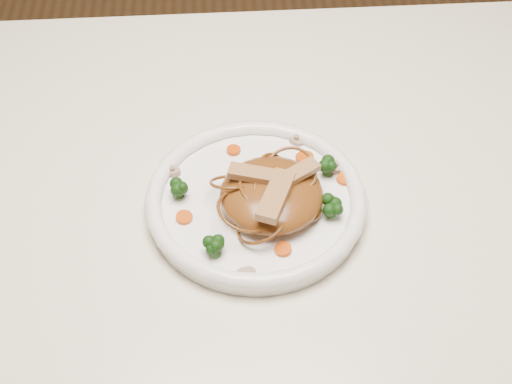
{
  "coord_description": "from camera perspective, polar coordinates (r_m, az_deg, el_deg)",
  "views": [
    {
      "loc": [
        -0.03,
        -0.59,
        1.4
      ],
      "look_at": [
        0.0,
        -0.02,
        0.78
      ],
      "focal_mm": 50.28,
      "sensor_mm": 36.0,
      "label": 1
    }
  ],
  "objects": [
    {
      "name": "chicken_a",
      "position": [
        0.83,
        3.24,
        1.46
      ],
      "size": [
        0.06,
        0.05,
        0.01
      ],
      "primitive_type": "cube",
      "rotation": [
        0.0,
        0.0,
        0.57
      ],
      "color": "tan",
      "rests_on": "noodle_mound"
    },
    {
      "name": "carrot_4",
      "position": [
        0.8,
        2.16,
        -4.58
      ],
      "size": [
        0.03,
        0.03,
        0.0
      ],
      "primitive_type": "cylinder",
      "rotation": [
        0.0,
        0.0,
        -0.41
      ],
      "color": "#B64506",
      "rests_on": "plate"
    },
    {
      "name": "carrot_1",
      "position": [
        0.84,
        -5.73,
        -2.02
      ],
      "size": [
        0.02,
        0.02,
        0.0
      ],
      "primitive_type": "cylinder",
      "rotation": [
        0.0,
        0.0,
        -0.11
      ],
      "color": "#B64506",
      "rests_on": "plate"
    },
    {
      "name": "carrot_0",
      "position": [
        0.9,
        3.89,
        2.75
      ],
      "size": [
        0.03,
        0.03,
        0.0
      ],
      "primitive_type": "cylinder",
      "rotation": [
        0.0,
        0.0,
        -0.18
      ],
      "color": "#B64506",
      "rests_on": "plate"
    },
    {
      "name": "broccoli_2",
      "position": [
        0.79,
        -3.29,
        -4.34
      ],
      "size": [
        0.03,
        0.03,
        0.03
      ],
      "primitive_type": null,
      "rotation": [
        0.0,
        0.0,
        0.24
      ],
      "color": "#10340B",
      "rests_on": "plate"
    },
    {
      "name": "broccoli_3",
      "position": [
        0.83,
        6.01,
        -1.06
      ],
      "size": [
        0.03,
        0.03,
        0.03
      ],
      "primitive_type": null,
      "rotation": [
        0.0,
        0.0,
        0.25
      ],
      "color": "#10340B",
      "rests_on": "plate"
    },
    {
      "name": "mushroom_0",
      "position": [
        0.78,
        -0.88,
        -6.61
      ],
      "size": [
        0.04,
        0.04,
        0.01
      ],
      "primitive_type": "cylinder",
      "rotation": [
        0.0,
        0.0,
        0.53
      ],
      "color": "tan",
      "rests_on": "plate"
    },
    {
      "name": "carrot_3",
      "position": [
        0.91,
        -1.8,
        3.35
      ],
      "size": [
        0.02,
        0.02,
        0.0
      ],
      "primitive_type": "cylinder",
      "rotation": [
        0.0,
        0.0,
        -0.03
      ],
      "color": "#B64506",
      "rests_on": "plate"
    },
    {
      "name": "carrot_2",
      "position": [
        0.88,
        7.04,
        1.03
      ],
      "size": [
        0.02,
        0.02,
        0.0
      ],
      "primitive_type": "cylinder",
      "rotation": [
        0.0,
        0.0,
        0.06
      ],
      "color": "#B64506",
      "rests_on": "plate"
    },
    {
      "name": "chicken_c",
      "position": [
        0.8,
        1.6,
        -0.29
      ],
      "size": [
        0.05,
        0.08,
        0.01
      ],
      "primitive_type": "cube",
      "rotation": [
        0.0,
        0.0,
        4.31
      ],
      "color": "tan",
      "rests_on": "noodle_mound"
    },
    {
      "name": "mushroom_2",
      "position": [
        0.89,
        -6.69,
        1.63
      ],
      "size": [
        0.03,
        0.03,
        0.01
      ],
      "primitive_type": "cylinder",
      "rotation": [
        0.0,
        0.0,
        -0.3
      ],
      "color": "tan",
      "rests_on": "plate"
    },
    {
      "name": "mushroom_1",
      "position": [
        0.89,
        6.4,
        2.01
      ],
      "size": [
        0.03,
        0.03,
        0.01
      ],
      "primitive_type": "cylinder",
      "rotation": [
        0.0,
        0.0,
        1.01
      ],
      "color": "tan",
      "rests_on": "plate"
    },
    {
      "name": "mushroom_3",
      "position": [
        0.92,
        3.22,
        4.12
      ],
      "size": [
        0.03,
        0.03,
        0.01
      ],
      "primitive_type": "cylinder",
      "rotation": [
        0.0,
        0.0,
        2.32
      ],
      "color": "tan",
      "rests_on": "plate"
    },
    {
      "name": "table",
      "position": [
        0.95,
        -0.32,
        -4.37
      ],
      "size": [
        1.2,
        0.8,
        0.75
      ],
      "color": "#EEE2CA",
      "rests_on": "ground"
    },
    {
      "name": "broccoli_0",
      "position": [
        0.88,
        5.82,
        2.25
      ],
      "size": [
        0.03,
        0.03,
        0.03
      ],
      "primitive_type": null,
      "rotation": [
        0.0,
        0.0,
        0.02
      ],
      "color": "#10340B",
      "rests_on": "plate"
    },
    {
      "name": "broccoli_1",
      "position": [
        0.85,
        -6.28,
        0.45
      ],
      "size": [
        0.03,
        0.03,
        0.03
      ],
      "primitive_type": null,
      "rotation": [
        0.0,
        0.0,
        0.25
      ],
      "color": "#10340B",
      "rests_on": "plate"
    },
    {
      "name": "chicken_b",
      "position": [
        0.82,
        -0.07,
        1.42
      ],
      "size": [
        0.07,
        0.04,
        0.01
      ],
      "primitive_type": "cube",
      "rotation": [
        0.0,
        0.0,
        2.86
      ],
      "color": "tan",
      "rests_on": "noodle_mound"
    },
    {
      "name": "noodle_mound",
      "position": [
        0.83,
        1.24,
        -0.19
      ],
      "size": [
        0.13,
        0.13,
        0.04
      ],
      "primitive_type": "ellipsoid",
      "rotation": [
        0.0,
        0.0,
        0.11
      ],
      "color": "brown",
      "rests_on": "plate"
    },
    {
      "name": "plate",
      "position": [
        0.86,
        0.0,
        -0.99
      ],
      "size": [
        0.27,
        0.27,
        0.02
      ],
      "primitive_type": "cylinder",
      "rotation": [
        0.0,
        0.0,
        -0.02
      ],
      "color": "white",
      "rests_on": "table"
    }
  ]
}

